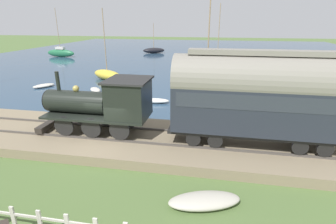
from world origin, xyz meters
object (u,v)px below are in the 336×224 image
rowboat_mid_harbor (155,101)px  beached_dinghy (204,201)px  sailboat_green (61,53)px  rowboat_near_shore (95,90)px  sailboat_yellow (107,75)px  sailboat_teal (217,67)px  passenger_coach (259,94)px  rowboat_far_out (44,86)px  rowboat_off_pier (283,103)px  sailboat_black (154,50)px  sailboat_blue (206,98)px  steam_locomotive (106,102)px

rowboat_mid_harbor → beached_dinghy: bearing=-164.3°
sailboat_green → rowboat_near_shore: bearing=-137.4°
sailboat_yellow → beached_dinghy: sailboat_yellow is taller
sailboat_yellow → sailboat_teal: bearing=-25.1°
passenger_coach → rowboat_far_out: size_ratio=3.66×
rowboat_off_pier → sailboat_green: bearing=2.9°
sailboat_black → beached_dinghy: sailboat_black is taller
sailboat_black → rowboat_near_shore: (-32.23, -1.69, -0.40)m
sailboat_yellow → rowboat_near_shore: 5.53m
sailboat_teal → sailboat_black: bearing=4.7°
sailboat_blue → sailboat_teal: size_ratio=1.00×
sailboat_yellow → rowboat_off_pier: size_ratio=3.24×
sailboat_teal → rowboat_near_shore: sailboat_teal is taller
sailboat_green → rowboat_mid_harbor: sailboat_green is taller
rowboat_near_shore → rowboat_mid_harbor: bearing=-60.6°
sailboat_green → beached_dinghy: 48.27m
sailboat_green → rowboat_off_pier: size_ratio=3.57×
steam_locomotive → beached_dinghy: bearing=-128.8°
sailboat_black → beached_dinghy: (-47.33, -13.25, -0.37)m
sailboat_teal → sailboat_green: sailboat_green is taller
rowboat_far_out → sailboat_green: bearing=-29.1°
sailboat_green → steam_locomotive: bearing=-140.0°
sailboat_black → sailboat_green: sailboat_green is taller
sailboat_blue → rowboat_mid_harbor: sailboat_blue is taller
sailboat_blue → sailboat_black: (34.99, 12.69, -0.16)m
sailboat_teal → rowboat_mid_harbor: sailboat_teal is taller
rowboat_far_out → passenger_coach: bearing=-175.8°
sailboat_black → steam_locomotive: bearing=165.5°
sailboat_teal → rowboat_far_out: bearing=94.7°
passenger_coach → sailboat_green: sailboat_green is taller
steam_locomotive → rowboat_mid_harbor: bearing=-6.8°
sailboat_yellow → rowboat_mid_harbor: bearing=-104.8°
sailboat_black → beached_dinghy: size_ratio=2.03×
sailboat_teal → sailboat_yellow: sailboat_teal is taller
sailboat_green → rowboat_far_out: bearing=-147.5°
sailboat_blue → sailboat_yellow: bearing=59.3°
sailboat_yellow → sailboat_blue: bearing=-92.8°
sailboat_yellow → rowboat_off_pier: bearing=-79.1°
rowboat_far_out → rowboat_mid_harbor: bearing=-161.1°
sailboat_teal → sailboat_green: 31.09m
rowboat_mid_harbor → rowboat_near_shore: bearing=63.2°
passenger_coach → rowboat_far_out: bearing=60.9°
sailboat_green → sailboat_yellow: size_ratio=1.10×
sailboat_blue → steam_locomotive: bearing=149.4°
rowboat_off_pier → sailboat_yellow: bearing=17.2°
rowboat_far_out → rowboat_off_pier: (-2.18, -23.52, 0.06)m
rowboat_mid_harbor → rowboat_off_pier: rowboat_off_pier is taller
sailboat_yellow → steam_locomotive: bearing=-125.5°
steam_locomotive → rowboat_mid_harbor: size_ratio=2.59×
rowboat_near_shore → beached_dinghy: (-15.10, -11.56, 0.03)m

